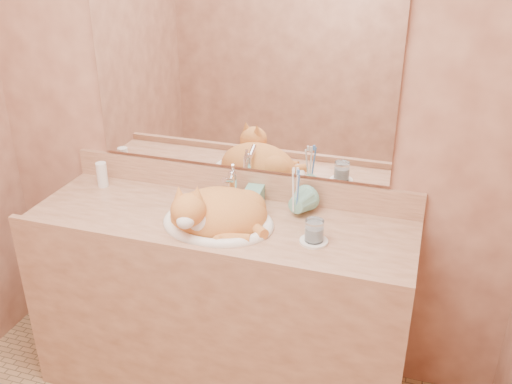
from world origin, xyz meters
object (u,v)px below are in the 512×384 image
(cat, at_px, (215,212))
(water_glass, at_px, (314,231))
(vanity_counter, at_px, (221,306))
(soap_dispenser, at_px, (250,192))
(toothbrush_cup, at_px, (295,207))
(sink_basin, at_px, (218,209))

(cat, relative_size, water_glass, 4.68)
(vanity_counter, distance_m, cat, 0.49)
(vanity_counter, height_order, soap_dispenser, soap_dispenser)
(soap_dispenser, height_order, water_glass, soap_dispenser)
(vanity_counter, relative_size, soap_dispenser, 9.64)
(toothbrush_cup, bearing_deg, water_glass, -54.28)
(vanity_counter, bearing_deg, toothbrush_cup, 22.13)
(toothbrush_cup, bearing_deg, cat, -152.27)
(sink_basin, relative_size, water_glass, 5.29)
(water_glass, bearing_deg, cat, 178.75)
(cat, relative_size, toothbrush_cup, 3.47)
(cat, bearing_deg, sink_basin, 45.91)
(cat, distance_m, water_glass, 0.41)
(sink_basin, distance_m, water_glass, 0.40)
(water_glass, bearing_deg, soap_dispenser, 150.32)
(vanity_counter, bearing_deg, water_glass, -5.76)
(vanity_counter, relative_size, sink_basin, 3.57)
(cat, height_order, soap_dispenser, cat)
(vanity_counter, relative_size, water_glass, 18.89)
(toothbrush_cup, bearing_deg, sink_basin, -153.81)
(sink_basin, height_order, soap_dispenser, soap_dispenser)
(vanity_counter, bearing_deg, sink_basin, -62.90)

